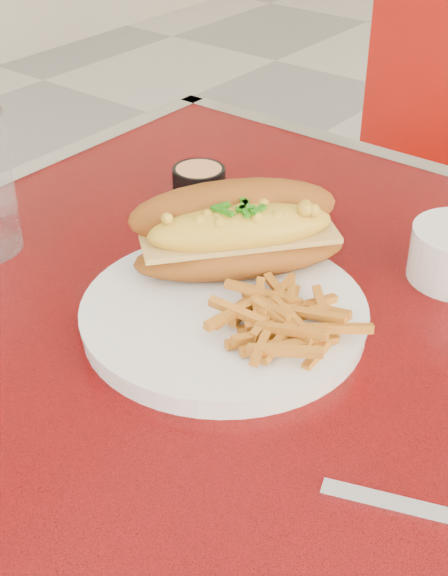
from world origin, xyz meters
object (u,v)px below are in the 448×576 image
Objects in this scene: dinner_plate at (224,315)px; sauce_cup_left at (199,179)px; mac_hoagie at (238,231)px; diner_table at (408,520)px; fork at (296,306)px.

sauce_cup_left is at bearing 134.52° from dinner_plate.
mac_hoagie is 0.21m from sauce_cup_left.
sauce_cup_left is at bearing 90.12° from mac_hoagie.
mac_hoagie is (-0.04, 0.07, 0.05)m from dinner_plate.
mac_hoagie is at bearing 172.11° from diner_table.
mac_hoagie reaches higher than fork.
sauce_cup_left is at bearing 28.52° from fork.
fork is 0.29m from sauce_cup_left.
dinner_plate is 0.27m from sauce_cup_left.
fork is (0.05, 0.04, 0.01)m from dinner_plate.
dinner_plate is 0.07m from fork.
dinner_plate is (-0.19, -0.03, 0.17)m from diner_table.
sauce_cup_left is (-0.39, 0.16, 0.18)m from diner_table.
diner_table is at bearing -22.58° from sauce_cup_left.
diner_table is 0.32m from mac_hoagie.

